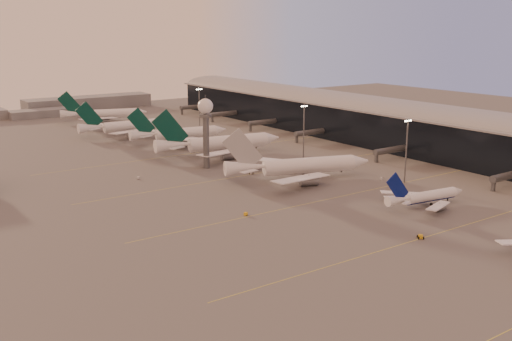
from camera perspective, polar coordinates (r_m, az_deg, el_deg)
ground at (r=164.02m, az=15.77°, el=-7.97°), size 700.00×700.00×0.00m
taxiway_markings at (r=220.74m, az=9.48°, el=-2.04°), size 180.00×185.25×0.02m
terminal at (r=310.33m, az=12.83°, el=4.32°), size 57.00×362.00×23.04m
radar_tower at (r=251.22m, az=-4.82°, el=4.89°), size 6.40×6.40×31.10m
mast_b at (r=234.85m, az=14.14°, el=2.12°), size 3.60×0.56×25.00m
mast_c at (r=269.93m, az=4.58°, el=3.95°), size 3.60×0.56×25.00m
mast_d at (r=342.10m, az=-5.41°, el=5.98°), size 3.60×0.56×25.00m
distant_horizon at (r=440.52m, az=-18.82°, el=5.73°), size 165.00×37.50×9.00m
narrowbody_mid at (r=208.46m, az=15.86°, el=-2.56°), size 33.74×26.78×13.21m
widebody_white at (r=236.98m, az=4.17°, el=0.13°), size 58.86×46.40×21.51m
greentail_a at (r=281.14m, az=-3.43°, el=2.35°), size 63.00×50.48×23.03m
greentail_b at (r=313.48m, az=-7.25°, el=3.32°), size 53.03×42.51×19.36m
greentail_c at (r=341.20m, az=-12.17°, el=3.98°), size 54.98×44.32×19.96m
greentail_d at (r=392.20m, az=-14.21°, el=5.09°), size 52.47×41.70×19.74m
gsv_tug_mid at (r=177.28m, az=15.39°, el=-6.10°), size 4.45×4.07×1.09m
gsv_truck_b at (r=218.14m, az=16.64°, el=-2.36°), size 5.16×3.28×1.96m
gsv_truck_c at (r=191.33m, az=-0.92°, el=-3.97°), size 5.63×3.68×2.14m
gsv_catering_b at (r=239.90m, az=11.90°, el=-0.40°), size 5.19×3.28×3.94m
gsv_tug_far at (r=244.01m, az=-0.46°, el=-0.20°), size 4.24×4.56×1.12m
gsv_truck_d at (r=240.43m, az=-11.18°, el=-0.56°), size 2.12×5.15×2.04m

